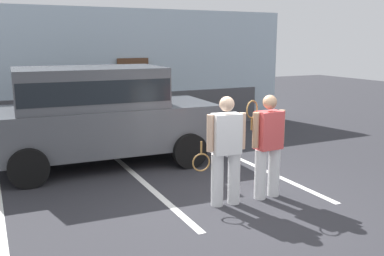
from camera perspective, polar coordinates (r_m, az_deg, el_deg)
ground_plane at (r=6.91m, az=5.15°, el=-10.32°), size 40.00×40.00×0.00m
parking_stripe_1 at (r=7.83m, az=-6.04°, el=-7.62°), size 0.12×4.40×0.01m
parking_stripe_2 at (r=8.92m, az=9.03°, el=-5.29°), size 0.12×4.40×0.01m
house_frontage at (r=12.26m, az=-10.09°, el=7.00°), size 10.81×0.40×3.46m
parked_suv at (r=9.04m, az=-12.51°, el=2.23°), size 4.69×2.34×2.05m
tennis_player_man at (r=6.68m, az=4.54°, el=-2.93°), size 0.89×0.32×1.74m
tennis_player_woman at (r=7.09m, az=10.14°, el=-2.23°), size 0.78×0.29×1.72m
potted_plant_by_porch at (r=12.29m, az=-0.60°, el=1.29°), size 0.51×0.51×0.67m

